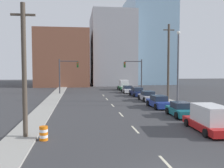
{
  "coord_description": "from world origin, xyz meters",
  "views": [
    {
      "loc": [
        -4.39,
        -9.73,
        4.8
      ],
      "look_at": [
        1.15,
        31.14,
        2.2
      ],
      "focal_mm": 40.0,
      "sensor_mm": 36.0,
      "label": 1
    }
  ],
  "objects_px": {
    "sedan_white": "(128,90)",
    "box_truck_green": "(123,85)",
    "traffic_signal_left": "(65,72)",
    "sedan_teal": "(181,110)",
    "street_lamp": "(178,64)",
    "traffic_signal_right": "(137,72)",
    "traffic_barrel": "(44,133)",
    "utility_pole_right_mid": "(168,63)",
    "box_truck_red": "(210,119)",
    "sedan_silver": "(148,96)",
    "sedan_blue": "(159,102)",
    "sedan_navy": "(137,92)",
    "utility_pole_left_near": "(24,70)"
  },
  "relations": [
    {
      "from": "utility_pole_right_mid",
      "to": "traffic_signal_left",
      "type": "bearing_deg",
      "value": 139.39
    },
    {
      "from": "traffic_barrel",
      "to": "box_truck_green",
      "type": "distance_m",
      "value": 39.46
    },
    {
      "from": "street_lamp",
      "to": "sedan_white",
      "type": "relative_size",
      "value": 2.13
    },
    {
      "from": "traffic_signal_left",
      "to": "street_lamp",
      "type": "relative_size",
      "value": 0.69
    },
    {
      "from": "traffic_signal_left",
      "to": "sedan_teal",
      "type": "relative_size",
      "value": 1.53
    },
    {
      "from": "sedan_teal",
      "to": "sedan_silver",
      "type": "distance_m",
      "value": 12.18
    },
    {
      "from": "traffic_signal_right",
      "to": "sedan_silver",
      "type": "height_order",
      "value": "traffic_signal_right"
    },
    {
      "from": "sedan_blue",
      "to": "sedan_navy",
      "type": "xyz_separation_m",
      "value": [
        0.33,
        12.62,
        0.01
      ]
    },
    {
      "from": "sedan_navy",
      "to": "sedan_white",
      "type": "bearing_deg",
      "value": 90.91
    },
    {
      "from": "traffic_signal_left",
      "to": "sedan_teal",
      "type": "distance_m",
      "value": 26.87
    },
    {
      "from": "traffic_signal_left",
      "to": "sedan_blue",
      "type": "height_order",
      "value": "traffic_signal_left"
    },
    {
      "from": "sedan_silver",
      "to": "traffic_barrel",
      "type": "bearing_deg",
      "value": -123.76
    },
    {
      "from": "street_lamp",
      "to": "sedan_blue",
      "type": "height_order",
      "value": "street_lamp"
    },
    {
      "from": "sedan_blue",
      "to": "box_truck_red",
      "type": "bearing_deg",
      "value": -90.73
    },
    {
      "from": "box_truck_red",
      "to": "sedan_silver",
      "type": "xyz_separation_m",
      "value": [
        0.3,
        18.14,
        -0.28
      ]
    },
    {
      "from": "sedan_teal",
      "to": "sedan_blue",
      "type": "bearing_deg",
      "value": 95.2
    },
    {
      "from": "sedan_teal",
      "to": "box_truck_green",
      "type": "distance_m",
      "value": 30.83
    },
    {
      "from": "utility_pole_right_mid",
      "to": "sedan_blue",
      "type": "xyz_separation_m",
      "value": [
        -2.95,
        -4.81,
        -4.93
      ]
    },
    {
      "from": "traffic_signal_right",
      "to": "box_truck_green",
      "type": "bearing_deg",
      "value": 99.66
    },
    {
      "from": "traffic_signal_right",
      "to": "box_truck_green",
      "type": "xyz_separation_m",
      "value": [
        -1.25,
        7.34,
        -3.12
      ]
    },
    {
      "from": "box_truck_red",
      "to": "sedan_teal",
      "type": "distance_m",
      "value": 5.98
    },
    {
      "from": "utility_pole_right_mid",
      "to": "traffic_barrel",
      "type": "bearing_deg",
      "value": -131.09
    },
    {
      "from": "box_truck_red",
      "to": "traffic_signal_left",
      "type": "bearing_deg",
      "value": 115.28
    },
    {
      "from": "sedan_blue",
      "to": "sedan_navy",
      "type": "height_order",
      "value": "sedan_navy"
    },
    {
      "from": "street_lamp",
      "to": "sedan_blue",
      "type": "relative_size",
      "value": 1.95
    },
    {
      "from": "traffic_signal_right",
      "to": "sedan_white",
      "type": "relative_size",
      "value": 1.47
    },
    {
      "from": "box_truck_red",
      "to": "sedan_teal",
      "type": "height_order",
      "value": "box_truck_red"
    },
    {
      "from": "sedan_blue",
      "to": "utility_pole_left_near",
      "type": "bearing_deg",
      "value": -140.08
    },
    {
      "from": "sedan_white",
      "to": "box_truck_green",
      "type": "relative_size",
      "value": 0.84
    },
    {
      "from": "traffic_signal_left",
      "to": "sedan_navy",
      "type": "bearing_deg",
      "value": -22.44
    },
    {
      "from": "traffic_signal_right",
      "to": "street_lamp",
      "type": "xyz_separation_m",
      "value": [
        1.22,
        -17.07,
        1.24
      ]
    },
    {
      "from": "sedan_navy",
      "to": "box_truck_red",
      "type": "bearing_deg",
      "value": -93.54
    },
    {
      "from": "sedan_white",
      "to": "box_truck_green",
      "type": "distance_m",
      "value": 6.39
    },
    {
      "from": "sedan_blue",
      "to": "sedan_silver",
      "type": "relative_size",
      "value": 1.03
    },
    {
      "from": "box_truck_green",
      "to": "utility_pole_left_near",
      "type": "bearing_deg",
      "value": -108.89
    },
    {
      "from": "traffic_barrel",
      "to": "sedan_blue",
      "type": "height_order",
      "value": "sedan_blue"
    },
    {
      "from": "street_lamp",
      "to": "traffic_barrel",
      "type": "bearing_deg",
      "value": -138.34
    },
    {
      "from": "utility_pole_left_near",
      "to": "sedan_white",
      "type": "bearing_deg",
      "value": 66.57
    },
    {
      "from": "street_lamp",
      "to": "utility_pole_left_near",
      "type": "bearing_deg",
      "value": -142.09
    },
    {
      "from": "sedan_silver",
      "to": "sedan_navy",
      "type": "height_order",
      "value": "sedan_navy"
    },
    {
      "from": "utility_pole_left_near",
      "to": "sedan_blue",
      "type": "xyz_separation_m",
      "value": [
        13.32,
        11.75,
        -4.01
      ]
    },
    {
      "from": "traffic_signal_right",
      "to": "sedan_teal",
      "type": "relative_size",
      "value": 1.53
    },
    {
      "from": "sedan_silver",
      "to": "box_truck_green",
      "type": "bearing_deg",
      "value": 90.5
    },
    {
      "from": "street_lamp",
      "to": "box_truck_green",
      "type": "height_order",
      "value": "street_lamp"
    },
    {
      "from": "utility_pole_right_mid",
      "to": "box_truck_red",
      "type": "height_order",
      "value": "utility_pole_right_mid"
    },
    {
      "from": "sedan_blue",
      "to": "traffic_signal_left",
      "type": "bearing_deg",
      "value": 122.94
    },
    {
      "from": "street_lamp",
      "to": "sedan_white",
      "type": "height_order",
      "value": "street_lamp"
    },
    {
      "from": "traffic_barrel",
      "to": "sedan_white",
      "type": "distance_m",
      "value": 33.34
    },
    {
      "from": "utility_pole_right_mid",
      "to": "sedan_blue",
      "type": "distance_m",
      "value": 7.49
    },
    {
      "from": "traffic_signal_right",
      "to": "traffic_barrel",
      "type": "bearing_deg",
      "value": -114.11
    }
  ]
}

